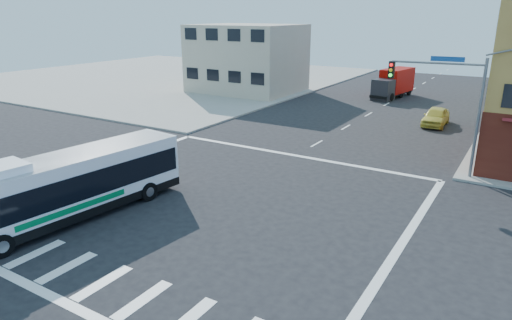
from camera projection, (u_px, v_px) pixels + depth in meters
The scene contains 7 objects.
ground at pixel (212, 202), 23.54m from camera, with size 120.00×120.00×0.00m, color black.
sidewalk_nw at pixel (165, 76), 69.30m from camera, with size 50.00×50.00×0.15m, color gray.
building_west at pixel (247, 59), 55.07m from camera, with size 12.06×10.06×8.00m.
signal_mast_ne at pixel (449, 93), 26.10m from camera, with size 7.91×1.13×8.07m.
transit_bus at pixel (67, 186), 21.19m from camera, with size 3.78×11.76×3.42m.
box_truck at pixel (393, 84), 52.20m from camera, with size 3.16×7.36×3.21m.
parked_car at pixel (436, 116), 39.39m from camera, with size 1.83×4.56×1.55m, color gold.
Camera 1 is at (13.27, -17.33, 9.36)m, focal length 32.00 mm.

